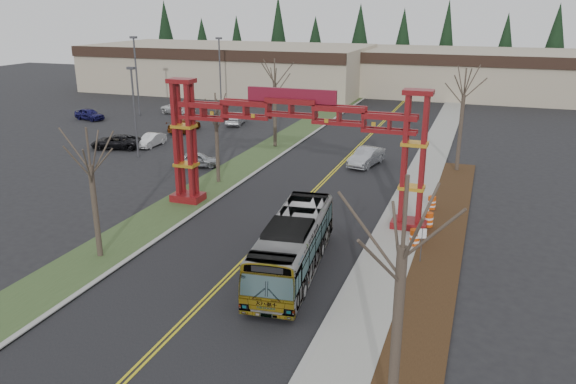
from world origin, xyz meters
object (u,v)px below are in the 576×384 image
at_px(barrel_south, 414,238).
at_px(bare_tree_median_near, 90,166).
at_px(retail_building_west, 230,68).
at_px(light_pole_mid, 136,71).
at_px(gateway_arch, 291,129).
at_px(bare_tree_right_far, 464,95).
at_px(parked_car_mid_a, 184,125).
at_px(parked_car_near_a, 198,160).
at_px(light_pole_near, 134,106).
at_px(street_sign, 422,239).
at_px(retail_building_east, 478,73).
at_px(barrel_mid, 429,220).
at_px(bare_tree_median_mid, 216,118).
at_px(barrel_north, 432,204).
at_px(light_pole_far, 220,67).
at_px(bare_tree_right_near, 403,249).
at_px(silver_sedan, 366,157).
at_px(bare_tree_median_far, 275,83).
at_px(parked_car_far_b, 179,109).
at_px(transit_bus, 293,245).
at_px(parked_car_near_c, 116,142).
at_px(parked_car_near_b, 151,140).
at_px(parked_car_mid_b, 89,114).
at_px(parked_car_far_a, 236,118).

bearing_deg(barrel_south, bare_tree_median_near, -156.25).
distance_m(retail_building_west, light_pole_mid, 26.01).
bearing_deg(gateway_arch, bare_tree_right_far, 56.15).
bearing_deg(gateway_arch, parked_car_mid_a, 133.71).
xyz_separation_m(parked_car_near_a, light_pole_near, (-6.98, 1.12, 4.20)).
height_order(bare_tree_median_near, street_sign, bare_tree_median_near).
distance_m(retail_building_east, light_pole_mid, 53.15).
height_order(parked_car_mid_a, barrel_mid, parked_car_mid_a).
height_order(bare_tree_median_mid, barrel_north, bare_tree_median_mid).
xyz_separation_m(light_pole_far, barrel_south, (32.41, -40.36, -5.00)).
bearing_deg(parked_car_mid_a, bare_tree_right_far, 165.82).
height_order(bare_tree_median_near, bare_tree_right_near, bare_tree_right_near).
relative_size(silver_sedan, bare_tree_median_far, 0.55).
distance_m(bare_tree_median_near, bare_tree_right_near, 19.89).
height_order(retail_building_east, light_pole_mid, light_pole_mid).
height_order(parked_car_near_a, light_pole_mid, light_pole_mid).
height_order(parked_car_near_a, parked_car_far_b, parked_car_far_b).
relative_size(retail_building_east, parked_car_mid_a, 7.34).
relative_size(street_sign, barrel_north, 2.00).
bearing_deg(light_pole_far, bare_tree_right_near, -58.99).
bearing_deg(transit_bus, street_sign, 21.13).
bearing_deg(bare_tree_median_far, transit_bus, -67.18).
bearing_deg(light_pole_near, transit_bus, -39.48).
bearing_deg(light_pole_near, gateway_arch, -27.35).
relative_size(parked_car_near_c, light_pole_near, 0.60).
xyz_separation_m(bare_tree_median_far, barrel_north, (16.99, -13.89, -5.93)).
xyz_separation_m(parked_car_near_b, light_pole_near, (1.23, -4.17, 4.22)).
relative_size(parked_car_mid_a, barrel_south, 4.65).
relative_size(retail_building_west, bare_tree_median_near, 6.14).
bearing_deg(barrel_north, bare_tree_median_near, -140.24).
relative_size(retail_building_east, light_pole_far, 3.96).
bearing_deg(light_pole_mid, parked_car_mid_b, -132.87).
distance_m(parked_car_far_a, light_pole_near, 17.91).
bearing_deg(barrel_south, light_pole_near, 155.53).
height_order(gateway_arch, parked_car_mid_b, gateway_arch).
xyz_separation_m(parked_car_mid_a, bare_tree_right_far, (30.47, -6.51, 5.80)).
distance_m(parked_car_near_b, light_pole_near, 6.05).
height_order(retail_building_west, bare_tree_median_mid, retail_building_west).
relative_size(silver_sedan, barrel_mid, 4.65).
height_order(light_pole_mid, barrel_mid, light_pole_mid).
bearing_deg(silver_sedan, bare_tree_median_mid, -126.36).
relative_size(transit_bus, light_pole_mid, 1.09).
bearing_deg(light_pole_mid, street_sign, -39.37).
distance_m(silver_sedan, parked_car_near_b, 22.23).
xyz_separation_m(parked_car_far_b, barrel_south, (35.21, -33.47, -0.12)).
bearing_deg(retail_building_west, bare_tree_right_near, -61.10).
bearing_deg(transit_bus, parked_car_near_a, 125.00).
height_order(bare_tree_median_far, barrel_mid, bare_tree_median_far).
bearing_deg(retail_building_east, street_sign, -90.58).
relative_size(parked_car_far_a, street_sign, 2.27).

